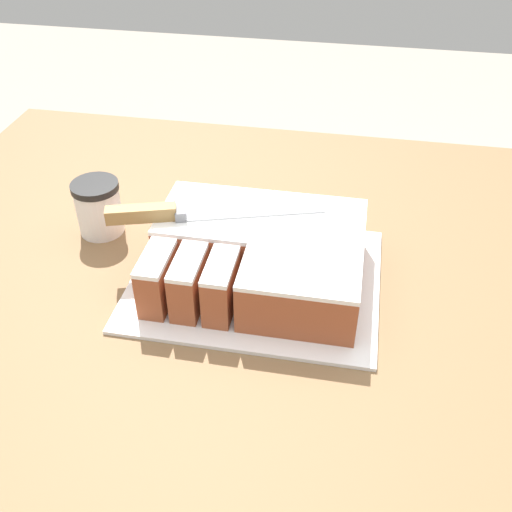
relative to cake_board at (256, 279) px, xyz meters
name	(u,v)px	position (x,y,z in m)	size (l,w,h in m)	color
countertop	(284,481)	(0.06, -0.04, -0.48)	(1.40, 1.10, 0.95)	brown
cake_board	(256,279)	(0.00, 0.00, 0.00)	(0.37, 0.30, 0.01)	white
cake	(260,255)	(0.00, 0.00, 0.04)	(0.31, 0.24, 0.08)	#994C2D
knife	(172,213)	(-0.13, 0.02, 0.09)	(0.32, 0.12, 0.02)	silver
coffee_cup	(99,207)	(-0.28, 0.08, 0.04)	(0.08, 0.08, 0.09)	white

